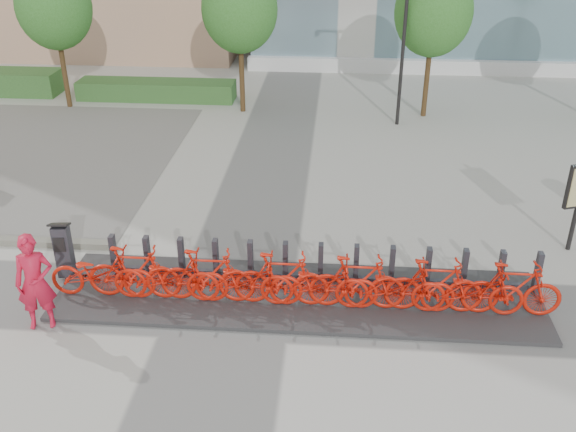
{
  "coord_description": "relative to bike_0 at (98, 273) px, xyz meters",
  "views": [
    {
      "loc": [
        1.96,
        -10.32,
        7.34
      ],
      "look_at": [
        1.0,
        1.5,
        1.2
      ],
      "focal_mm": 40.0,
      "sensor_mm": 36.0,
      "label": 1
    }
  ],
  "objects": [
    {
      "name": "dock_pad",
      "position": [
        3.9,
        0.35,
        -0.54
      ],
      "size": [
        9.6,
        2.4,
        0.08
      ],
      "primitive_type": "cube",
      "color": "#313132",
      "rests_on": "ground"
    },
    {
      "name": "bike_4",
      "position": [
        2.88,
        0.0,
        0.0
      ],
      "size": [
        1.92,
        0.67,
        1.01
      ],
      "primitive_type": "imported",
      "rotation": [
        0.0,
        0.0,
        1.57
      ],
      "color": "red",
      "rests_on": "dock_pad"
    },
    {
      "name": "bike_6",
      "position": [
        4.32,
        0.0,
        0.0
      ],
      "size": [
        1.92,
        0.67,
        1.01
      ],
      "primitive_type": "imported",
      "rotation": [
        0.0,
        0.0,
        1.57
      ],
      "color": "red",
      "rests_on": "dock_pad"
    },
    {
      "name": "bike_0",
      "position": [
        0.0,
        0.0,
        0.0
      ],
      "size": [
        1.92,
        0.67,
        1.01
      ],
      "primitive_type": "imported",
      "rotation": [
        0.0,
        0.0,
        1.57
      ],
      "color": "red",
      "rests_on": "dock_pad"
    },
    {
      "name": "bike_10",
      "position": [
        7.2,
        0.0,
        0.0
      ],
      "size": [
        1.92,
        0.67,
        1.01
      ],
      "primitive_type": "imported",
      "rotation": [
        0.0,
        0.0,
        1.57
      ],
      "color": "red",
      "rests_on": "dock_pad"
    },
    {
      "name": "bike_3",
      "position": [
        2.16,
        0.0,
        0.06
      ],
      "size": [
        1.86,
        0.53,
        1.12
      ],
      "primitive_type": "imported",
      "rotation": [
        0.0,
        0.0,
        1.57
      ],
      "color": "red",
      "rests_on": "dock_pad"
    },
    {
      "name": "tree_2",
      "position": [
        7.6,
        12.05,
        3.01
      ],
      "size": [
        2.6,
        2.6,
        5.1
      ],
      "color": "#3C2B15",
      "rests_on": "ground"
    },
    {
      "name": "tree_1",
      "position": [
        1.1,
        12.05,
        3.01
      ],
      "size": [
        2.6,
        2.6,
        5.1
      ],
      "color": "#3C2B15",
      "rests_on": "ground"
    },
    {
      "name": "worker_red",
      "position": [
        -0.79,
        -0.94,
        0.37
      ],
      "size": [
        0.8,
        0.64,
        1.9
      ],
      "primitive_type": "imported",
      "rotation": [
        0.0,
        0.0,
        0.29
      ],
      "color": "red",
      "rests_on": "ground"
    },
    {
      "name": "bike_9",
      "position": [
        6.48,
        0.0,
        0.06
      ],
      "size": [
        1.86,
        0.53,
        1.12
      ],
      "primitive_type": "imported",
      "rotation": [
        0.0,
        0.0,
        1.57
      ],
      "color": "red",
      "rests_on": "dock_pad"
    },
    {
      "name": "kiosk",
      "position": [
        -0.95,
        0.67,
        0.1
      ],
      "size": [
        0.42,
        0.36,
        1.26
      ],
      "rotation": [
        0.0,
        0.0,
        0.1
      ],
      "color": "#2E2E35",
      "rests_on": "dock_pad"
    },
    {
      "name": "tree_0",
      "position": [
        -5.4,
        12.05,
        3.01
      ],
      "size": [
        2.6,
        2.6,
        5.1
      ],
      "color": "#3C2B15",
      "rests_on": "ground"
    },
    {
      "name": "dock_rail_posts",
      "position": [
        4.32,
        0.82,
        -0.08
      ],
      "size": [
        8.74,
        0.5,
        0.85
      ],
      "primitive_type": null,
      "color": "#2E2E35",
      "rests_on": "dock_pad"
    },
    {
      "name": "bike_7",
      "position": [
        5.04,
        0.0,
        0.06
      ],
      "size": [
        1.86,
        0.53,
        1.12
      ],
      "primitive_type": "imported",
      "rotation": [
        0.0,
        0.0,
        1.57
      ],
      "color": "red",
      "rests_on": "dock_pad"
    },
    {
      "name": "hedge_b",
      "position": [
        -2.4,
        13.25,
        -0.23
      ],
      "size": [
        6.0,
        1.2,
        0.7
      ],
      "primitive_type": "cube",
      "color": "#224A1E",
      "rests_on": "ground"
    },
    {
      "name": "bike_5",
      "position": [
        3.6,
        0.0,
        0.06
      ],
      "size": [
        1.86,
        0.53,
        1.12
      ],
      "primitive_type": "imported",
      "rotation": [
        0.0,
        0.0,
        1.57
      ],
      "color": "red",
      "rests_on": "dock_pad"
    },
    {
      "name": "bike_2",
      "position": [
        1.44,
        0.0,
        0.0
      ],
      "size": [
        1.92,
        0.67,
        1.01
      ],
      "primitive_type": "imported",
      "rotation": [
        0.0,
        0.0,
        1.57
      ],
      "color": "red",
      "rests_on": "dock_pad"
    },
    {
      "name": "bike_8",
      "position": [
        5.76,
        0.0,
        0.0
      ],
      "size": [
        1.92,
        0.67,
        1.01
      ],
      "primitive_type": "imported",
      "rotation": [
        0.0,
        0.0,
        1.57
      ],
      "color": "red",
      "rests_on": "dock_pad"
    },
    {
      "name": "bike_1",
      "position": [
        0.72,
        0.0,
        0.06
      ],
      "size": [
        1.86,
        0.53,
        1.12
      ],
      "primitive_type": "imported",
      "rotation": [
        0.0,
        0.0,
        1.57
      ],
      "color": "red",
      "rests_on": "dock_pad"
    },
    {
      "name": "ground",
      "position": [
        2.6,
        0.05,
        -0.58
      ],
      "size": [
        120.0,
        120.0,
        0.0
      ],
      "primitive_type": "plane",
      "color": "#AAA9A2"
    },
    {
      "name": "bike_11",
      "position": [
        7.92,
        0.0,
        0.06
      ],
      "size": [
        1.86,
        0.53,
        1.12
      ],
      "primitive_type": "imported",
      "rotation": [
        0.0,
        0.0,
        1.57
      ],
      "color": "red",
      "rests_on": "dock_pad"
    },
    {
      "name": "streetlamp",
      "position": [
        6.6,
        11.05,
        2.55
      ],
      "size": [
        2.0,
        0.2,
        5.0
      ],
      "color": "black",
      "rests_on": "ground"
    }
  ]
}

